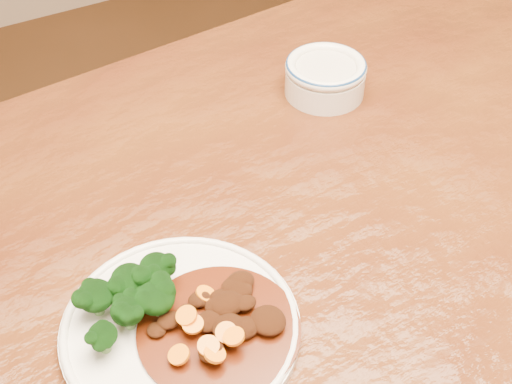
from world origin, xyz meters
TOP-DOWN VIEW (x-y plane):
  - dining_table at (0.00, 0.00)m, footprint 1.58×1.04m
  - dinner_plate at (-0.22, -0.03)m, footprint 0.23×0.23m
  - broccoli_florets at (-0.25, 0.00)m, footprint 0.10×0.08m
  - mince_stew at (-0.18, -0.05)m, footprint 0.16×0.16m
  - dip_bowl at (0.12, 0.23)m, footprint 0.11×0.11m

SIDE VIEW (x-z plane):
  - dining_table at x=0.00m, z-range 0.30..1.05m
  - dinner_plate at x=-0.22m, z-range 0.75..0.76m
  - mince_stew at x=-0.18m, z-range 0.75..0.78m
  - dip_bowl at x=0.12m, z-range 0.75..0.80m
  - broccoli_florets at x=-0.25m, z-range 0.76..0.80m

